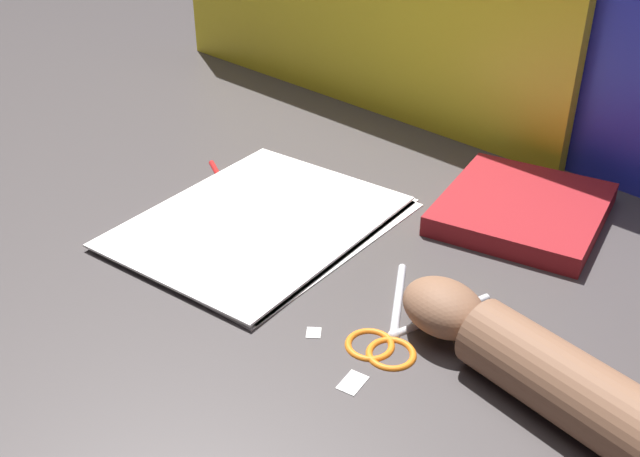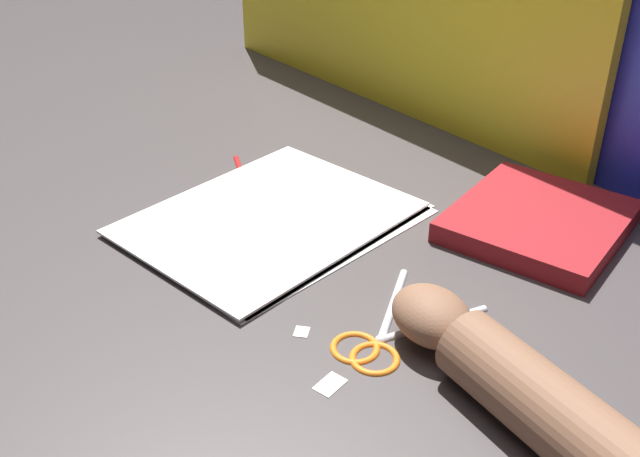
% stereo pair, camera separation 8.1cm
% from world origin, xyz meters
% --- Properties ---
extents(ground_plane, '(6.00, 6.00, 0.00)m').
position_xyz_m(ground_plane, '(0.00, 0.00, 0.00)').
color(ground_plane, '#3D3838').
extents(paper_stack, '(0.27, 0.34, 0.01)m').
position_xyz_m(paper_stack, '(-0.11, 0.02, 0.00)').
color(paper_stack, white).
rests_on(paper_stack, ground_plane).
extents(book_closed, '(0.21, 0.23, 0.03)m').
position_xyz_m(book_closed, '(0.14, 0.23, 0.01)').
color(book_closed, maroon).
rests_on(book_closed, ground_plane).
extents(scissors, '(0.11, 0.18, 0.01)m').
position_xyz_m(scissors, '(0.13, -0.06, 0.00)').
color(scissors, silver).
rests_on(scissors, ground_plane).
extents(hand_forearm, '(0.31, 0.14, 0.07)m').
position_xyz_m(hand_forearm, '(0.28, -0.06, 0.03)').
color(hand_forearm, brown).
rests_on(hand_forearm, ground_plane).
extents(paper_scrap_near, '(0.02, 0.03, 0.00)m').
position_xyz_m(paper_scrap_near, '(0.14, -0.15, 0.00)').
color(paper_scrap_near, white).
rests_on(paper_scrap_near, ground_plane).
extents(paper_scrap_mid, '(0.02, 0.02, 0.00)m').
position_xyz_m(paper_scrap_mid, '(0.07, -0.11, 0.00)').
color(paper_scrap_mid, white).
rests_on(paper_scrap_mid, ground_plane).
extents(pen, '(0.12, 0.08, 0.01)m').
position_xyz_m(pen, '(-0.23, 0.08, 0.00)').
color(pen, red).
rests_on(pen, ground_plane).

